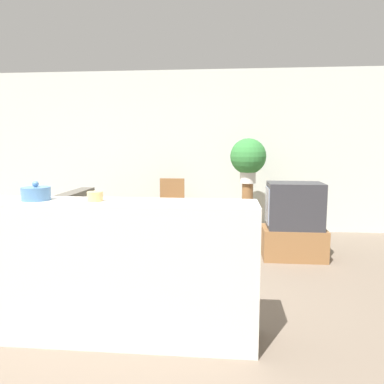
% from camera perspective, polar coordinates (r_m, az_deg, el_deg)
% --- Properties ---
extents(ground_plane, '(14.00, 14.00, 0.00)m').
position_cam_1_polar(ground_plane, '(3.47, -12.71, -18.15)').
color(ground_plane, '#756656').
extents(wall_back, '(9.00, 0.06, 2.70)m').
position_cam_1_polar(wall_back, '(6.48, -3.52, 6.21)').
color(wall_back, silver).
rests_on(wall_back, ground_plane).
extents(couch, '(0.80, 1.87, 0.83)m').
position_cam_1_polar(couch, '(4.99, -16.50, -6.75)').
color(couch, '#605B51').
rests_on(couch, ground_plane).
extents(tv_stand, '(0.80, 0.51, 0.40)m').
position_cam_1_polar(tv_stand, '(5.08, 15.19, -7.50)').
color(tv_stand, olive).
rests_on(tv_stand, ground_plane).
extents(television, '(0.70, 0.48, 0.59)m').
position_cam_1_polar(television, '(4.98, 15.32, -1.99)').
color(television, '#333338').
rests_on(television, tv_stand).
extents(wooden_chair, '(0.44, 0.44, 0.93)m').
position_cam_1_polar(wooden_chair, '(5.96, -3.19, -2.05)').
color(wooden_chair, olive).
rests_on(wooden_chair, ground_plane).
extents(plant_stand, '(0.17, 0.17, 0.89)m').
position_cam_1_polar(plant_stand, '(5.81, 8.40, -2.99)').
color(plant_stand, olive).
rests_on(plant_stand, ground_plane).
extents(potted_plant, '(0.54, 0.54, 0.68)m').
position_cam_1_polar(potted_plant, '(5.72, 8.56, 5.21)').
color(potted_plant, white).
rests_on(potted_plant, plant_stand).
extents(foreground_counter, '(2.48, 0.44, 1.06)m').
position_cam_1_polar(foreground_counter, '(3.00, -14.88, -11.42)').
color(foreground_counter, silver).
rests_on(foreground_counter, ground_plane).
extents(decorative_bowl, '(0.21, 0.21, 0.15)m').
position_cam_1_polar(decorative_bowl, '(3.04, -22.68, -0.20)').
color(decorative_bowl, '#4C7AAD').
rests_on(decorative_bowl, foreground_counter).
extents(candle_jar, '(0.12, 0.12, 0.07)m').
position_cam_1_polar(candle_jar, '(2.86, -14.55, -0.65)').
color(candle_jar, tan).
rests_on(candle_jar, foreground_counter).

